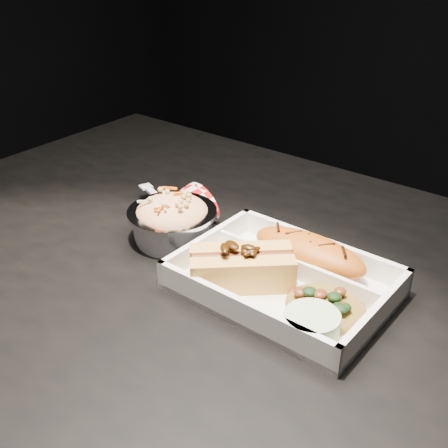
% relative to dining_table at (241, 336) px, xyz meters
% --- Properties ---
extents(dining_table, '(1.20, 0.80, 0.75)m').
position_rel_dining_table_xyz_m(dining_table, '(0.00, 0.00, 0.00)').
color(dining_table, black).
rests_on(dining_table, ground).
extents(food_tray, '(0.25, 0.18, 0.04)m').
position_rel_dining_table_xyz_m(food_tray, '(0.05, 0.01, 0.10)').
color(food_tray, white).
rests_on(food_tray, dining_table).
extents(fried_pastry, '(0.16, 0.07, 0.04)m').
position_rel_dining_table_xyz_m(fried_pastry, '(0.05, 0.07, 0.12)').
color(fried_pastry, '#BD5712').
rests_on(fried_pastry, food_tray).
extents(hotdog, '(0.13, 0.13, 0.06)m').
position_rel_dining_table_xyz_m(hotdog, '(0.01, -0.01, 0.12)').
color(hotdog, '#E4A64E').
rests_on(hotdog, food_tray).
extents(fried_rice_mound, '(0.10, 0.08, 0.03)m').
position_rel_dining_table_xyz_m(fried_rice_mound, '(0.12, 0.00, 0.11)').
color(fried_rice_mound, olive).
rests_on(fried_rice_mound, food_tray).
extents(cupcake_liner, '(0.06, 0.06, 0.03)m').
position_rel_dining_table_xyz_m(cupcake_liner, '(0.13, -0.05, 0.11)').
color(cupcake_liner, '#B6D19E').
rests_on(cupcake_liner, food_tray).
extents(foil_coleslaw_cup, '(0.13, 0.13, 0.07)m').
position_rel_dining_table_xyz_m(foil_coleslaw_cup, '(-0.14, 0.02, 0.12)').
color(foil_coleslaw_cup, silver).
rests_on(foil_coleslaw_cup, dining_table).
extents(napkin_fork, '(0.18, 0.15, 0.10)m').
position_rel_dining_table_xyz_m(napkin_fork, '(-0.18, 0.06, 0.11)').
color(napkin_fork, red).
rests_on(napkin_fork, dining_table).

